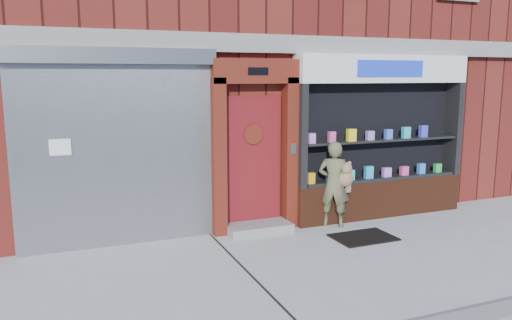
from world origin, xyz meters
TOP-DOWN VIEW (x-y plane):
  - ground at (0.00, 0.00)m, footprint 80.00×80.00m
  - building at (-0.00, 5.99)m, footprint 12.00×8.16m
  - shutter_bay at (-3.00, 1.93)m, footprint 3.10×0.30m
  - red_door_bay at (-0.75, 1.86)m, footprint 1.52×0.58m
  - pharmacy_bay at (1.75, 1.81)m, footprint 3.50×0.41m
  - woman at (0.64, 1.55)m, footprint 0.68×0.63m
  - doormat at (0.73, 0.77)m, footprint 1.00×0.71m

SIDE VIEW (x-z plane):
  - ground at x=0.00m, z-range 0.00..0.00m
  - doormat at x=0.73m, z-range 0.00..0.02m
  - woman at x=0.64m, z-range 0.02..1.53m
  - pharmacy_bay at x=1.75m, z-range -0.13..2.87m
  - red_door_bay at x=-0.75m, z-range 0.01..2.91m
  - shutter_bay at x=-3.00m, z-range 0.20..3.24m
  - building at x=0.00m, z-range 0.00..8.00m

